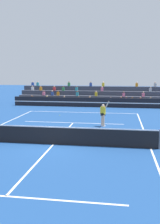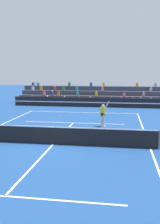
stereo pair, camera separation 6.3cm
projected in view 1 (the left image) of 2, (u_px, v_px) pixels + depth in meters
The scene contains 7 objects.
ground_plane at pixel (53, 144), 15.19m from camera, with size 120.00×120.00×0.00m, color navy.
court_lines at pixel (53, 144), 15.19m from camera, with size 11.10×23.90×0.01m.
tennis_net at pixel (53, 135), 15.11m from camera, with size 12.00×0.10×1.10m.
sponsor_banner_wall at pixel (88, 102), 30.85m from camera, with size 18.00×0.26×1.10m.
bleacher_stand at pixel (91, 97), 33.89m from camera, with size 18.38×3.80×2.83m.
tennis_player at pixel (103, 114), 19.96m from camera, with size 1.00×0.76×2.42m.
tennis_ball at pixel (60, 115), 24.89m from camera, with size 0.07×0.07×0.07m, color #C6DB33.
Camera 1 is at (3.77, -14.30, 4.24)m, focal length 42.00 mm.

